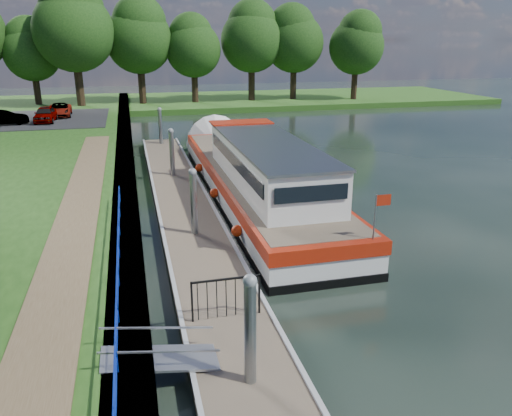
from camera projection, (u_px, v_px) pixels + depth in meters
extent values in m
plane|color=black|center=(245.00, 382.00, 11.40)|extent=(160.00, 160.00, 0.00)
cube|color=#473D2D|center=(126.00, 191.00, 24.46)|extent=(1.10, 90.00, 0.78)
cube|color=#214A15|center=(245.00, 100.00, 61.85)|extent=(60.00, 18.00, 0.60)
cube|color=brown|center=(71.00, 239.00, 17.46)|extent=(1.60, 40.00, 0.05)
cube|color=black|center=(24.00, 120.00, 43.47)|extent=(14.00, 12.00, 0.06)
cube|color=#0C2DBF|center=(117.00, 279.00, 13.04)|extent=(0.04, 18.00, 0.04)
cube|color=#0C2DBF|center=(118.00, 291.00, 13.15)|extent=(0.03, 18.00, 0.03)
cylinder|color=#0C2DBF|center=(117.00, 357.00, 10.40)|extent=(0.04, 0.04, 0.72)
cylinder|color=#0C2DBF|center=(118.00, 310.00, 12.23)|extent=(0.04, 0.04, 0.72)
cylinder|color=#0C2DBF|center=(118.00, 274.00, 14.07)|extent=(0.04, 0.04, 0.72)
cylinder|color=#0C2DBF|center=(119.00, 247.00, 15.91)|extent=(0.04, 0.04, 0.72)
cylinder|color=#0C2DBF|center=(119.00, 226.00, 17.74)|extent=(0.04, 0.04, 0.72)
cylinder|color=#0C2DBF|center=(119.00, 208.00, 19.58)|extent=(0.04, 0.04, 0.72)
cylinder|color=#0C2DBF|center=(120.00, 194.00, 21.42)|extent=(0.04, 0.04, 0.72)
cube|color=brown|center=(182.00, 201.00, 23.25)|extent=(2.50, 30.00, 0.24)
cube|color=#9EA0A3|center=(236.00, 354.00, 12.30)|extent=(2.30, 5.00, 0.30)
cube|color=#9EA0A3|center=(194.00, 237.00, 19.65)|extent=(2.30, 5.00, 0.30)
cube|color=#9EA0A3|center=(174.00, 183.00, 26.99)|extent=(2.30, 5.00, 0.30)
cube|color=#9EA0A3|center=(163.00, 152.00, 34.34)|extent=(2.30, 5.00, 0.30)
cube|color=#9EA0A3|center=(207.00, 196.00, 23.48)|extent=(0.12, 30.00, 0.06)
cube|color=#9EA0A3|center=(156.00, 200.00, 22.92)|extent=(0.12, 30.00, 0.06)
cylinder|color=gray|center=(250.00, 353.00, 10.59)|extent=(0.26, 0.26, 3.40)
sphere|color=gray|center=(250.00, 281.00, 10.04)|extent=(0.30, 0.30, 0.30)
cylinder|color=gray|center=(194.00, 216.00, 18.85)|extent=(0.26, 0.26, 3.40)
sphere|color=gray|center=(192.00, 172.00, 18.31)|extent=(0.30, 0.30, 0.30)
cylinder|color=gray|center=(172.00, 162.00, 27.12)|extent=(0.26, 0.26, 3.40)
sphere|color=gray|center=(171.00, 131.00, 26.57)|extent=(0.30, 0.30, 0.30)
cylinder|color=gray|center=(161.00, 134.00, 35.38)|extent=(0.26, 0.26, 3.40)
sphere|color=gray|center=(159.00, 109.00, 34.84)|extent=(0.30, 0.30, 0.30)
cube|color=#A5A8AD|center=(160.00, 358.00, 11.24)|extent=(2.58, 1.00, 0.43)
cube|color=#A5A8AD|center=(160.00, 352.00, 10.64)|extent=(2.58, 0.04, 0.41)
cube|color=#A5A8AD|center=(157.00, 328.00, 11.52)|extent=(2.58, 0.04, 0.41)
cube|color=black|center=(192.00, 302.00, 12.90)|extent=(0.05, 0.05, 1.15)
cube|color=black|center=(259.00, 294.00, 13.32)|extent=(0.05, 0.05, 1.15)
cube|color=black|center=(226.00, 279.00, 12.93)|extent=(1.85, 0.05, 0.05)
cube|color=black|center=(198.00, 301.00, 12.93)|extent=(0.02, 0.02, 1.10)
cube|color=black|center=(207.00, 300.00, 12.99)|extent=(0.02, 0.02, 1.10)
cube|color=black|center=(217.00, 299.00, 13.05)|extent=(0.02, 0.02, 1.10)
cube|color=black|center=(226.00, 298.00, 13.11)|extent=(0.02, 0.02, 1.10)
cube|color=black|center=(235.00, 297.00, 13.16)|extent=(0.02, 0.02, 1.10)
cube|color=black|center=(245.00, 295.00, 13.22)|extent=(0.02, 0.02, 1.10)
cube|color=black|center=(254.00, 294.00, 13.28)|extent=(0.02, 0.02, 1.10)
cube|color=black|center=(253.00, 196.00, 24.81)|extent=(4.00, 20.00, 0.55)
cube|color=silver|center=(253.00, 185.00, 24.62)|extent=(3.96, 19.90, 0.65)
cube|color=#A11F0B|center=(253.00, 174.00, 24.44)|extent=(4.04, 20.00, 0.48)
cube|color=brown|center=(253.00, 169.00, 24.36)|extent=(3.68, 19.20, 0.04)
cone|color=silver|center=(217.00, 145.00, 34.19)|extent=(4.00, 1.50, 4.00)
cube|color=silver|center=(267.00, 163.00, 21.78)|extent=(3.00, 11.00, 1.75)
cube|color=gray|center=(267.00, 142.00, 21.49)|extent=(3.10, 11.20, 0.10)
cube|color=black|center=(233.00, 160.00, 21.35)|extent=(0.04, 10.00, 0.55)
cube|color=black|center=(300.00, 156.00, 22.06)|extent=(0.04, 10.00, 0.55)
cube|color=black|center=(240.00, 135.00, 26.80)|extent=(2.60, 0.04, 0.55)
cube|color=black|center=(312.00, 194.00, 16.61)|extent=(2.60, 0.04, 0.55)
cube|color=#A11F0B|center=(241.00, 122.00, 26.24)|extent=(3.20, 1.60, 0.06)
cylinder|color=gray|center=(375.00, 217.00, 15.57)|extent=(0.05, 0.05, 1.50)
cube|color=#A11F0B|center=(383.00, 200.00, 15.45)|extent=(0.50, 0.02, 0.35)
sphere|color=#FF3A0E|center=(237.00, 231.00, 18.60)|extent=(0.44, 0.44, 0.44)
sphere|color=#FF3A0E|center=(214.00, 193.00, 23.20)|extent=(0.44, 0.44, 0.44)
sphere|color=#FF3A0E|center=(199.00, 168.00, 27.79)|extent=(0.44, 0.44, 0.44)
imported|color=#594C47|center=(264.00, 189.00, 17.97)|extent=(0.54, 0.70, 1.72)
cylinder|color=#332316|center=(37.00, 91.00, 53.83)|extent=(0.70, 0.70, 3.10)
sphere|color=#15340F|center=(32.00, 53.00, 52.56)|extent=(5.85, 5.85, 5.85)
sphere|color=#15340F|center=(28.00, 38.00, 52.21)|extent=(4.65, 4.65, 4.65)
cylinder|color=#332316|center=(80.00, 87.00, 52.41)|extent=(0.84, 0.84, 4.29)
sphere|color=#15340F|center=(73.00, 31.00, 50.65)|extent=(8.10, 8.10, 8.10)
sphere|color=#15340F|center=(72.00, 10.00, 50.15)|extent=(6.44, 6.44, 6.44)
cylinder|color=#332316|center=(142.00, 86.00, 55.82)|extent=(0.79, 0.79, 3.83)
sphere|color=#15340F|center=(139.00, 40.00, 54.26)|extent=(7.24, 7.24, 7.24)
sphere|color=#15340F|center=(139.00, 22.00, 53.51)|extent=(5.75, 5.75, 5.75)
cylinder|color=#332316|center=(195.00, 88.00, 57.05)|extent=(0.72, 0.72, 3.26)
sphere|color=#15340F|center=(193.00, 49.00, 55.71)|extent=(6.16, 6.16, 6.16)
sphere|color=#15340F|center=(191.00, 35.00, 55.41)|extent=(4.89, 4.89, 4.89)
cylinder|color=#332316|center=(252.00, 84.00, 58.81)|extent=(0.78, 0.78, 3.77)
sphere|color=#15340F|center=(251.00, 41.00, 57.26)|extent=(7.13, 7.13, 7.13)
sphere|color=#15340F|center=(252.00, 24.00, 56.94)|extent=(5.66, 5.66, 5.66)
cylinder|color=#332316|center=(293.00, 83.00, 60.05)|extent=(0.77, 0.77, 3.65)
sphere|color=#15340F|center=(294.00, 43.00, 58.55)|extent=(6.89, 6.89, 6.89)
sphere|color=#15340F|center=(292.00, 27.00, 57.93)|extent=(5.47, 5.47, 5.47)
cylinder|color=#332316|center=(354.00, 85.00, 60.02)|extent=(0.74, 0.74, 3.41)
sphere|color=#15340F|center=(356.00, 47.00, 58.62)|extent=(6.43, 6.43, 6.43)
sphere|color=#15340F|center=(360.00, 32.00, 57.96)|extent=(5.11, 5.11, 5.11)
imported|color=#999999|center=(45.00, 114.00, 41.86)|extent=(1.65, 3.88, 1.31)
imported|color=#999999|center=(5.00, 118.00, 40.43)|extent=(3.72, 1.87, 1.17)
imported|color=#999999|center=(59.00, 110.00, 44.96)|extent=(2.12, 4.30, 1.17)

